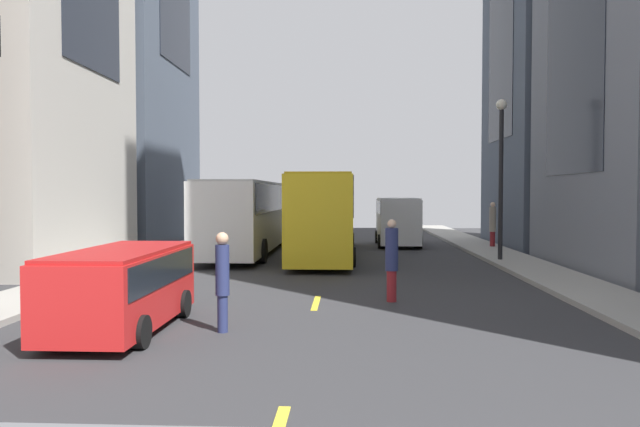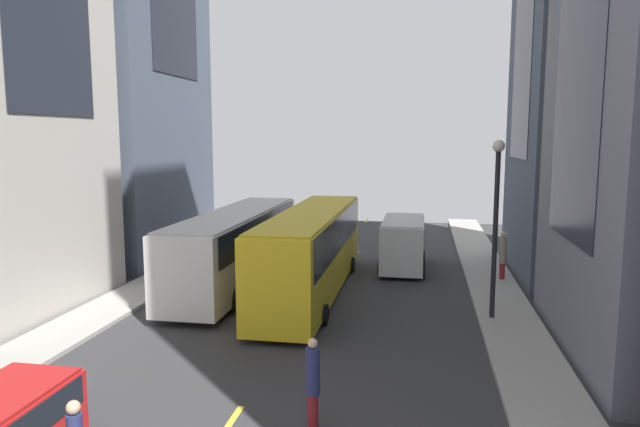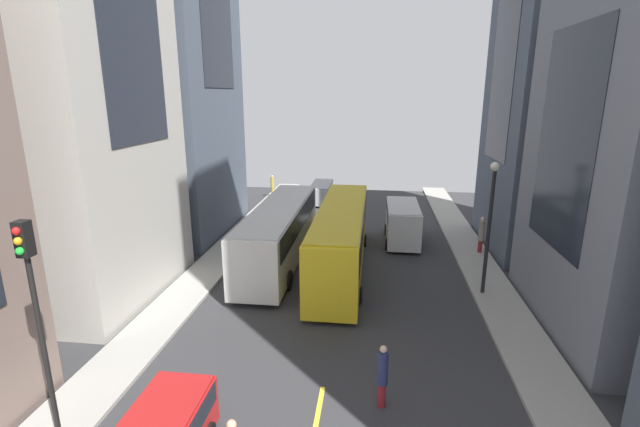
{
  "view_description": "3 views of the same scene",
  "coord_description": "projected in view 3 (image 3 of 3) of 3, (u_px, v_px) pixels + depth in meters",
  "views": [
    {
      "loc": [
        0.85,
        -27.66,
        2.83
      ],
      "look_at": [
        -0.73,
        4.23,
        1.74
      ],
      "focal_mm": 33.07,
      "sensor_mm": 36.0,
      "label": 1
    },
    {
      "loc": [
        4.33,
        -24.62,
        6.73
      ],
      "look_at": [
        -0.62,
        3.13,
        2.93
      ],
      "focal_mm": 32.11,
      "sensor_mm": 36.0,
      "label": 2
    },
    {
      "loc": [
        1.52,
        -24.58,
        9.65
      ],
      "look_at": [
        -1.66,
        0.96,
        2.69
      ],
      "focal_mm": 25.04,
      "sensor_mm": 36.0,
      "label": 3
    }
  ],
  "objects": [
    {
      "name": "streetcar_yellow",
      "position": [
        341.0,
        233.0,
        24.79
      ],
      "size": [
        2.7,
        13.17,
        3.59
      ],
      "color": "yellow",
      "rests_on": "ground"
    },
    {
      "name": "car_silver_1",
      "position": [
        321.0,
        191.0,
        40.63
      ],
      "size": [
        1.9,
        4.78,
        1.73
      ],
      "color": "#B7BABF",
      "rests_on": "ground"
    },
    {
      "name": "lane_stripe_1",
      "position": [
        319.0,
        407.0,
        14.17
      ],
      "size": [
        0.16,
        2.0,
        0.01
      ],
      "primitive_type": "cube",
      "color": "yellow",
      "rests_on": "ground"
    },
    {
      "name": "lane_stripe_3",
      "position": [
        350.0,
        240.0,
        30.27
      ],
      "size": [
        0.16,
        2.0,
        0.01
      ],
      "primitive_type": "cube",
      "color": "yellow",
      "rests_on": "ground"
    },
    {
      "name": "ground_plane",
      "position": [
        346.0,
        263.0,
        26.24
      ],
      "size": [
        41.37,
        41.37,
        0.0
      ],
      "primitive_type": "plane",
      "color": "#333335"
    },
    {
      "name": "pedestrian_crossing_mid",
      "position": [
        382.0,
        374.0,
        13.94
      ],
      "size": [
        0.34,
        0.34,
        2.15
      ],
      "rotation": [
        0.0,
        0.0,
        4.26
      ],
      "color": "maroon",
      "rests_on": "ground"
    },
    {
      "name": "lane_stripe_2",
      "position": [
        340.0,
        293.0,
        22.22
      ],
      "size": [
        0.16,
        2.0,
        0.01
      ],
      "primitive_type": "cube",
      "color": "yellow",
      "rests_on": "ground"
    },
    {
      "name": "building_east_2",
      "position": [
        569.0,
        39.0,
        25.58
      ],
      "size": [
        6.96,
        8.81,
        25.29
      ],
      "color": "#4C5666",
      "rests_on": "ground"
    },
    {
      "name": "sidewalk_east",
      "position": [
        479.0,
        267.0,
        25.32
      ],
      "size": [
        2.21,
        44.0,
        0.15
      ],
      "primitive_type": "cube",
      "color": "#9E9B93",
      "rests_on": "ground"
    },
    {
      "name": "lane_stripe_5",
      "position": [
        360.0,
        189.0,
        46.36
      ],
      "size": [
        0.16,
        2.0,
        0.01
      ],
      "primitive_type": "cube",
      "color": "yellow",
      "rests_on": "ground"
    },
    {
      "name": "sidewalk_west",
      "position": [
        222.0,
        256.0,
        27.13
      ],
      "size": [
        2.21,
        44.0,
        0.15
      ],
      "primitive_type": "cube",
      "color": "#9E9B93",
      "rests_on": "ground"
    },
    {
      "name": "streetlamp_near",
      "position": [
        490.0,
        214.0,
        20.97
      ],
      "size": [
        0.44,
        0.44,
        6.47
      ],
      "color": "black",
      "rests_on": "ground"
    },
    {
      "name": "delivery_van_white",
      "position": [
        403.0,
        220.0,
        29.49
      ],
      "size": [
        2.25,
        5.2,
        2.58
      ],
      "color": "white",
      "rests_on": "ground"
    },
    {
      "name": "traffic_light_near_corner",
      "position": [
        34.0,
        299.0,
        11.19
      ],
      "size": [
        0.32,
        0.44,
        6.54
      ],
      "color": "black",
      "rests_on": "ground"
    },
    {
      "name": "city_bus_white",
      "position": [
        280.0,
        228.0,
        26.05
      ],
      "size": [
        2.8,
        12.59,
        3.35
      ],
      "color": "silver",
      "rests_on": "ground"
    },
    {
      "name": "pedestrian_walking_far",
      "position": [
        481.0,
        234.0,
        27.28
      ],
      "size": [
        0.34,
        0.34,
        2.24
      ],
      "rotation": [
        0.0,
        0.0,
        1.6
      ],
      "color": "maroon",
      "rests_on": "ground"
    },
    {
      "name": "pedestrian_waiting_curb",
      "position": [
        272.0,
        185.0,
        42.15
      ],
      "size": [
        0.33,
        0.33,
        2.03
      ],
      "rotation": [
        0.0,
        0.0,
        1.41
      ],
      "color": "gold",
      "rests_on": "ground"
    },
    {
      "name": "lane_stripe_4",
      "position": [
        356.0,
        209.0,
        38.31
      ],
      "size": [
        0.16,
        2.0,
        0.01
      ],
      "primitive_type": "cube",
      "color": "yellow",
      "rests_on": "ground"
    }
  ]
}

